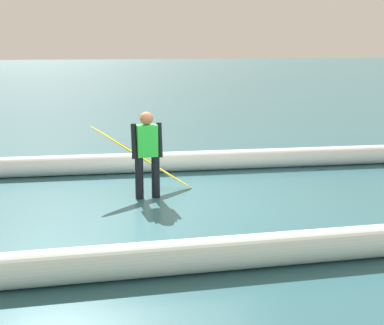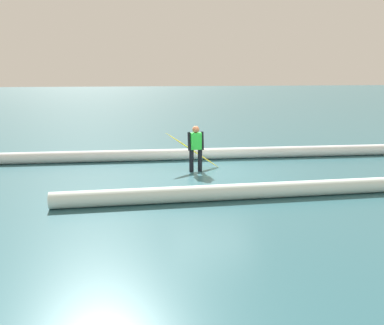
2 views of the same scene
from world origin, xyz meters
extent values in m
plane|color=#2A5962|center=(0.00, 0.00, 0.00)|extent=(177.66, 177.66, 0.00)
cylinder|color=black|center=(0.63, -0.45, 0.36)|extent=(0.14, 0.14, 0.72)
cylinder|color=black|center=(0.35, -0.47, 0.36)|extent=(0.14, 0.14, 0.72)
cube|color=#2DD83F|center=(0.49, -0.46, 0.98)|extent=(0.35, 0.23, 0.53)
sphere|color=#C2704A|center=(0.49, -0.46, 1.35)|extent=(0.22, 0.22, 0.22)
cylinder|color=black|center=(0.70, -0.44, 0.98)|extent=(0.09, 0.19, 0.59)
cylinder|color=black|center=(0.27, -0.48, 0.98)|extent=(0.09, 0.20, 0.59)
ellipsoid|color=yellow|center=(0.52, -0.84, 0.61)|extent=(1.81, 0.37, 1.25)
ellipsoid|color=black|center=(0.52, -0.84, 0.61)|extent=(1.45, 0.18, 1.01)
cylinder|color=white|center=(-0.73, -2.29, 0.20)|extent=(24.75, 1.48, 0.40)
cylinder|color=white|center=(-2.97, 2.69, 0.20)|extent=(14.92, 0.40, 0.40)
camera|label=1|loc=(1.59, 8.31, 2.54)|focal=50.61mm
camera|label=2|loc=(2.79, 12.36, 3.08)|focal=39.20mm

